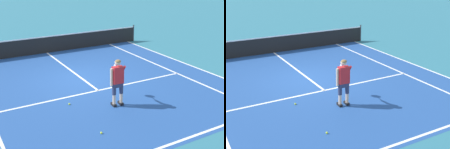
{
  "view_description": "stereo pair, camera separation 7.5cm",
  "coord_description": "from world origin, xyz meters",
  "views": [
    {
      "loc": [
        -5.03,
        -11.39,
        4.68
      ],
      "look_at": [
        -0.03,
        -2.67,
        1.05
      ],
      "focal_mm": 48.18,
      "sensor_mm": 36.0,
      "label": 1
    },
    {
      "loc": [
        -4.96,
        -11.43,
        4.68
      ],
      "look_at": [
        -0.03,
        -2.67,
        1.05
      ],
      "focal_mm": 48.18,
      "sensor_mm": 36.0,
      "label": 2
    }
  ],
  "objects": [
    {
      "name": "line_doubles_right",
      "position": [
        5.49,
        -0.53,
        0.0
      ],
      "size": [
        0.1,
        10.84,
        0.01
      ],
      "primitive_type": "cube",
      "color": "white",
      "rests_on": "ground"
    },
    {
      "name": "tennis_ball_near_feet",
      "position": [
        -1.5,
        -2.16,
        0.03
      ],
      "size": [
        0.07,
        0.07,
        0.07
      ],
      "primitive_type": "sphere",
      "color": "#CCE02D",
      "rests_on": "ground"
    },
    {
      "name": "court_inner_surface",
      "position": [
        0.0,
        -0.53,
        0.0
      ],
      "size": [
        10.98,
        11.24,
        0.0
      ],
      "primitive_type": "cube",
      "color": "#234C93",
      "rests_on": "ground"
    },
    {
      "name": "tennis_player",
      "position": [
        -0.02,
        -3.04,
        0.99
      ],
      "size": [
        0.68,
        1.1,
        1.71
      ],
      "color": "black",
      "rests_on": "ground"
    },
    {
      "name": "tennis_net",
      "position": [
        0.0,
        4.89,
        0.5
      ],
      "size": [
        11.96,
        0.08,
        1.07
      ],
      "color": "#333338",
      "rests_on": "ground"
    },
    {
      "name": "line_centre_service",
      "position": [
        0.0,
        1.69,
        0.0
      ],
      "size": [
        0.1,
        6.4,
        0.01
      ],
      "primitive_type": "cube",
      "color": "white",
      "rests_on": "ground"
    },
    {
      "name": "line_baseline",
      "position": [
        0.0,
        -5.95,
        0.0
      ],
      "size": [
        10.98,
        0.1,
        0.01
      ],
      "primitive_type": "cube",
      "color": "white",
      "rests_on": "ground"
    },
    {
      "name": "line_singles_right",
      "position": [
        4.12,
        -0.53,
        0.0
      ],
      "size": [
        0.1,
        10.84,
        0.01
      ],
      "primitive_type": "cube",
      "color": "white",
      "rests_on": "ground"
    },
    {
      "name": "ground_plane",
      "position": [
        0.0,
        0.0,
        0.0
      ],
      "size": [
        80.0,
        80.0,
        0.0
      ],
      "primitive_type": "plane",
      "color": "teal"
    },
    {
      "name": "tennis_ball_by_baseline",
      "position": [
        -1.43,
        -4.49,
        0.03
      ],
      "size": [
        0.07,
        0.07,
        0.07
      ],
      "primitive_type": "sphere",
      "color": "#CCE02D",
      "rests_on": "ground"
    },
    {
      "name": "line_service",
      "position": [
        0.0,
        -1.51,
        0.0
      ],
      "size": [
        8.23,
        0.1,
        0.01
      ],
      "primitive_type": "cube",
      "color": "white",
      "rests_on": "ground"
    }
  ]
}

